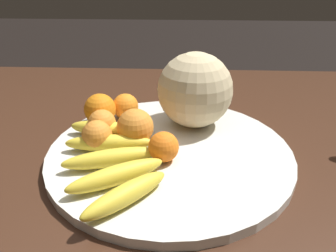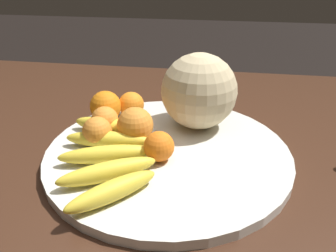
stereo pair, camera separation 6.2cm
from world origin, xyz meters
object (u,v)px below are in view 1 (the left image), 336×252
at_px(kitchen_table, 179,182).
at_px(fruit_bowl, 168,152).
at_px(orange_front_right, 124,106).
at_px(orange_back_right, 98,109).
at_px(orange_front_left, 133,127).
at_px(orange_top_small, 95,135).
at_px(banana_bunch, 112,156).
at_px(orange_back_left, 162,147).
at_px(produce_tag, 134,131).
at_px(orange_mid_center, 100,123).
at_px(melon, 193,90).

distance_m(kitchen_table, fruit_bowl, 0.09).
distance_m(orange_front_right, orange_back_right, 0.06).
bearing_deg(orange_back_right, kitchen_table, -24.32).
height_order(kitchen_table, orange_front_left, orange_front_left).
xyz_separation_m(kitchen_table, orange_top_small, (-0.16, -0.02, 0.13)).
height_order(banana_bunch, orange_top_small, orange_top_small).
xyz_separation_m(orange_back_left, produce_tag, (-0.07, 0.11, -0.03)).
bearing_deg(banana_bunch, orange_front_right, -104.82).
distance_m(orange_front_right, orange_mid_center, 0.09).
xyz_separation_m(melon, orange_front_left, (-0.12, -0.09, -0.04)).
height_order(fruit_bowl, orange_front_right, orange_front_right).
height_order(orange_back_left, produce_tag, orange_back_left).
distance_m(fruit_bowl, orange_front_right, 0.17).
height_order(orange_back_right, orange_top_small, orange_back_right).
bearing_deg(orange_front_right, orange_mid_center, -112.29).
xyz_separation_m(orange_mid_center, produce_tag, (0.07, 0.02, -0.03)).
distance_m(melon, orange_back_left, 0.17).
bearing_deg(orange_mid_center, melon, 18.26).
relative_size(orange_mid_center, orange_back_right, 0.82).
distance_m(kitchen_table, orange_mid_center, 0.21).
distance_m(fruit_bowl, melon, 0.15).
bearing_deg(produce_tag, melon, 30.60).
bearing_deg(orange_front_right, orange_back_right, -148.68).
distance_m(kitchen_table, orange_back_right, 0.24).
xyz_separation_m(melon, produce_tag, (-0.13, -0.04, -0.08)).
height_order(kitchen_table, orange_back_left, orange_back_left).
bearing_deg(melon, orange_top_small, -148.93).
bearing_deg(banana_bunch, orange_top_small, -69.61).
xyz_separation_m(orange_front_left, orange_back_right, (-0.09, 0.08, -0.00)).
xyz_separation_m(banana_bunch, orange_front_left, (0.03, 0.08, 0.02)).
xyz_separation_m(melon, orange_back_right, (-0.21, -0.01, -0.05)).
bearing_deg(orange_mid_center, orange_front_left, -20.51).
height_order(kitchen_table, orange_front_right, orange_front_right).
bearing_deg(melon, orange_mid_center, -161.74).
bearing_deg(produce_tag, kitchen_table, -14.01).
xyz_separation_m(orange_front_right, orange_back_right, (-0.05, -0.03, 0.01)).
relative_size(kitchen_table, orange_mid_center, 29.29).
height_order(orange_front_left, produce_tag, orange_front_left).
bearing_deg(produce_tag, orange_front_left, -70.07).
bearing_deg(orange_front_left, orange_front_right, 108.74).
bearing_deg(produce_tag, orange_top_small, -121.48).
bearing_deg(melon, orange_back_right, -177.55).
relative_size(kitchen_table, orange_top_small, 28.89).
distance_m(orange_front_right, orange_top_small, 0.14).
distance_m(orange_front_right, orange_back_left, 0.20).
bearing_deg(melon, fruit_bowl, -114.17).
distance_m(orange_front_left, orange_back_left, 0.09).
relative_size(banana_bunch, produce_tag, 3.82).
relative_size(kitchen_table, orange_front_right, 28.49).
height_order(melon, orange_back_left, melon).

